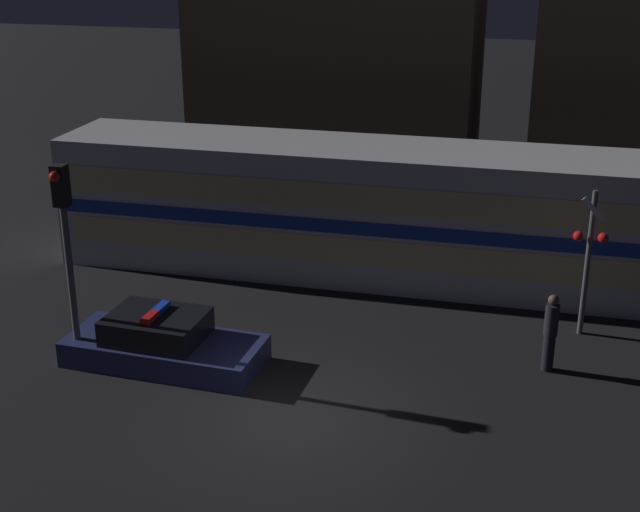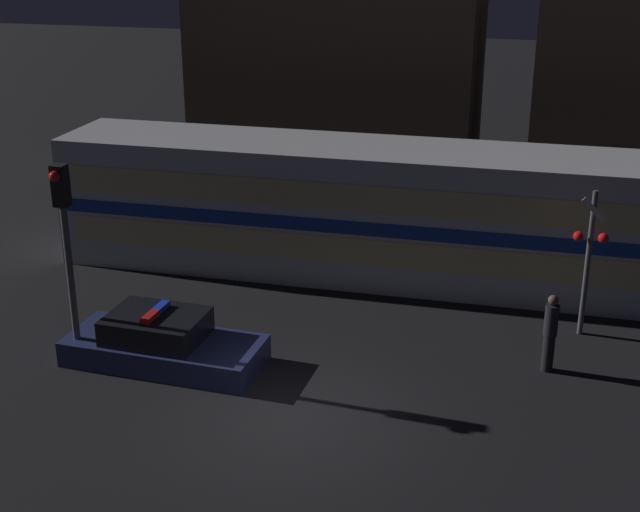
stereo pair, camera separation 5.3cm
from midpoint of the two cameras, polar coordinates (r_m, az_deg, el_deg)
ground_plane at (r=18.21m, az=-1.64°, el=-10.33°), size 120.00×120.00×0.00m
train at (r=24.29m, az=8.33°, el=2.46°), size 21.79×3.00×3.65m
police_car at (r=20.39m, az=-9.98°, el=-5.54°), size 4.50×2.05×1.28m
pedestrian at (r=20.18m, az=14.59°, el=-4.74°), size 0.30×0.30×1.81m
crossing_signal_near at (r=21.68m, az=16.89°, el=0.14°), size 0.80×0.33×3.60m
traffic_light_corner at (r=19.83m, az=-15.90°, el=1.28°), size 0.30×0.46×4.60m
building_left at (r=32.97m, az=1.39°, el=12.89°), size 9.90×5.81×9.61m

